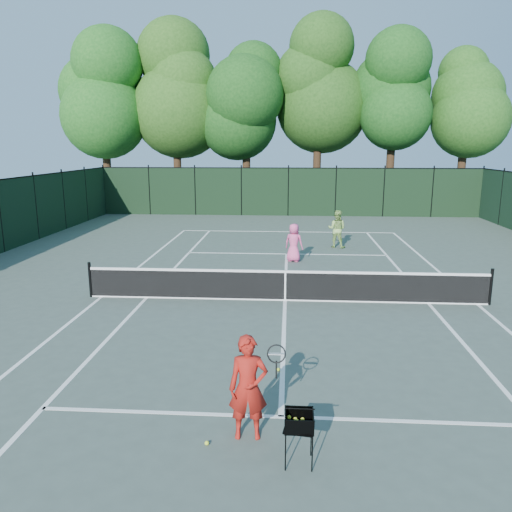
# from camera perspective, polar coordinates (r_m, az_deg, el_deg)

# --- Properties ---
(ground) EXTENTS (90.00, 90.00, 0.00)m
(ground) POSITION_cam_1_polar(r_m,az_deg,el_deg) (14.65, 3.33, -5.11)
(ground) COLOR #425047
(ground) RESTS_ON ground
(sideline_doubles_left) EXTENTS (0.10, 23.77, 0.01)m
(sideline_doubles_left) POSITION_cam_1_polar(r_m,az_deg,el_deg) (15.67, -17.22, -4.47)
(sideline_doubles_left) COLOR white
(sideline_doubles_left) RESTS_ON ground
(sideline_doubles_right) EXTENTS (0.10, 23.77, 0.01)m
(sideline_doubles_right) POSITION_cam_1_polar(r_m,az_deg,el_deg) (15.61, 23.99, -5.08)
(sideline_doubles_right) COLOR white
(sideline_doubles_right) RESTS_ON ground
(sideline_singles_left) EXTENTS (0.10, 23.77, 0.01)m
(sideline_singles_left) POSITION_cam_1_polar(r_m,az_deg,el_deg) (15.24, -12.39, -4.67)
(sideline_singles_left) COLOR white
(sideline_singles_left) RESTS_ON ground
(sideline_singles_right) EXTENTS (0.10, 23.77, 0.01)m
(sideline_singles_right) POSITION_cam_1_polar(r_m,az_deg,el_deg) (15.19, 19.12, -5.14)
(sideline_singles_right) COLOR white
(sideline_singles_right) RESTS_ON ground
(baseline_far) EXTENTS (10.97, 0.10, 0.01)m
(baseline_far) POSITION_cam_1_polar(r_m,az_deg,el_deg) (26.22, 3.61, 2.79)
(baseline_far) COLOR white
(baseline_far) RESTS_ON ground
(service_line_near) EXTENTS (8.23, 0.10, 0.01)m
(service_line_near) POSITION_cam_1_polar(r_m,az_deg,el_deg) (8.76, 2.88, -17.88)
(service_line_near) COLOR white
(service_line_near) RESTS_ON ground
(service_line_far) EXTENTS (8.23, 0.10, 0.01)m
(service_line_far) POSITION_cam_1_polar(r_m,az_deg,el_deg) (20.83, 3.52, 0.24)
(service_line_far) COLOR white
(service_line_far) RESTS_ON ground
(center_service_line) EXTENTS (0.10, 12.80, 0.01)m
(center_service_line) POSITION_cam_1_polar(r_m,az_deg,el_deg) (14.65, 3.33, -5.10)
(center_service_line) COLOR white
(center_service_line) RESTS_ON ground
(tennis_net) EXTENTS (11.69, 0.09, 1.06)m
(tennis_net) POSITION_cam_1_polar(r_m,az_deg,el_deg) (14.51, 3.36, -3.31)
(tennis_net) COLOR black
(tennis_net) RESTS_ON ground
(fence_far) EXTENTS (24.00, 0.05, 3.00)m
(fence_far) POSITION_cam_1_polar(r_m,az_deg,el_deg) (32.09, 3.71, 7.28)
(fence_far) COLOR black
(fence_far) RESTS_ON ground
(tree_0) EXTENTS (6.40, 6.40, 13.14)m
(tree_0) POSITION_cam_1_polar(r_m,az_deg,el_deg) (37.98, -17.16, 17.65)
(tree_0) COLOR black
(tree_0) RESTS_ON ground
(tree_1) EXTENTS (6.80, 6.80, 13.98)m
(tree_1) POSITION_cam_1_polar(r_m,az_deg,el_deg) (37.10, -9.28, 18.99)
(tree_1) COLOR black
(tree_1) RESTS_ON ground
(tree_2) EXTENTS (6.00, 6.00, 12.40)m
(tree_2) POSITION_cam_1_polar(r_m,az_deg,el_deg) (36.04, -1.13, 17.79)
(tree_2) COLOR black
(tree_2) RESTS_ON ground
(tree_3) EXTENTS (7.00, 7.00, 14.45)m
(tree_3) POSITION_cam_1_polar(r_m,az_deg,el_deg) (36.59, 7.24, 19.64)
(tree_3) COLOR black
(tree_3) RESTS_ON ground
(tree_4) EXTENTS (6.20, 6.20, 12.97)m
(tree_4) POSITION_cam_1_polar(r_m,az_deg,el_deg) (36.41, 15.55, 17.96)
(tree_4) COLOR black
(tree_4) RESTS_ON ground
(tree_5) EXTENTS (5.80, 5.80, 12.23)m
(tree_5) POSITION_cam_1_polar(r_m,az_deg,el_deg) (38.11, 23.05, 16.53)
(tree_5) COLOR black
(tree_5) RESTS_ON ground
(coach) EXTENTS (0.89, 0.66, 1.65)m
(coach) POSITION_cam_1_polar(r_m,az_deg,el_deg) (7.86, -0.87, -14.78)
(coach) COLOR #A81B13
(coach) RESTS_ON ground
(player_pink) EXTENTS (0.85, 0.71, 1.49)m
(player_pink) POSITION_cam_1_polar(r_m,az_deg,el_deg) (19.39, 4.35, 1.53)
(player_pink) COLOR #E95290
(player_pink) RESTS_ON ground
(player_green) EXTENTS (0.96, 0.85, 1.66)m
(player_green) POSITION_cam_1_polar(r_m,az_deg,el_deg) (22.27, 9.22, 3.07)
(player_green) COLOR #96C160
(player_green) RESTS_ON ground
(ball_hopper) EXTENTS (0.46, 0.46, 0.78)m
(ball_hopper) POSITION_cam_1_polar(r_m,az_deg,el_deg) (7.39, 4.95, -18.30)
(ball_hopper) COLOR black
(ball_hopper) RESTS_ON ground
(loose_ball_near_cart) EXTENTS (0.07, 0.07, 0.07)m
(loose_ball_near_cart) POSITION_cam_1_polar(r_m,az_deg,el_deg) (8.09, -5.64, -20.50)
(loose_ball_near_cart) COLOR #D5EF31
(loose_ball_near_cart) RESTS_ON ground
(loose_ball_midcourt) EXTENTS (0.07, 0.07, 0.07)m
(loose_ball_midcourt) POSITION_cam_1_polar(r_m,az_deg,el_deg) (10.28, 2.58, -12.83)
(loose_ball_midcourt) COLOR #B3CB29
(loose_ball_midcourt) RESTS_ON ground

